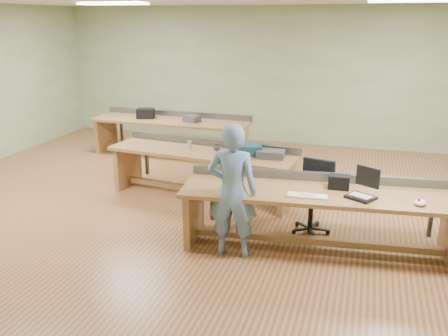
{
  "coord_description": "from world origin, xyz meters",
  "views": [
    {
      "loc": [
        2.04,
        -6.51,
        2.73
      ],
      "look_at": [
        0.23,
        -0.6,
        0.76
      ],
      "focal_mm": 38.0,
      "sensor_mm": 36.0,
      "label": 1
    }
  ],
  "objects_px": {
    "person": "(232,191)",
    "parts_bin_teal": "(247,149)",
    "camera_bag": "(339,182)",
    "task_chair": "(312,206)",
    "workbench_front": "(318,204)",
    "workbench_mid": "(203,162)",
    "mug": "(217,147)",
    "parts_bin_grey": "(271,154)",
    "drinks_can": "(189,145)",
    "laptop_base": "(361,197)",
    "workbench_back": "(171,128)"
  },
  "relations": [
    {
      "from": "task_chair",
      "to": "workbench_back",
      "type": "bearing_deg",
      "value": 151.98
    },
    {
      "from": "parts_bin_teal",
      "to": "mug",
      "type": "xyz_separation_m",
      "value": [
        -0.51,
        0.08,
        -0.03
      ]
    },
    {
      "from": "person",
      "to": "laptop_base",
      "type": "xyz_separation_m",
      "value": [
        1.43,
        0.35,
        -0.04
      ]
    },
    {
      "from": "mug",
      "to": "drinks_can",
      "type": "bearing_deg",
      "value": -173.49
    },
    {
      "from": "laptop_base",
      "to": "parts_bin_teal",
      "type": "relative_size",
      "value": 0.69
    },
    {
      "from": "drinks_can",
      "to": "workbench_back",
      "type": "bearing_deg",
      "value": 120.43
    },
    {
      "from": "mug",
      "to": "drinks_can",
      "type": "relative_size",
      "value": 0.88
    },
    {
      "from": "person",
      "to": "parts_bin_grey",
      "type": "height_order",
      "value": "person"
    },
    {
      "from": "camera_bag",
      "to": "mug",
      "type": "xyz_separation_m",
      "value": [
        -1.95,
        1.23,
        -0.04
      ]
    },
    {
      "from": "laptop_base",
      "to": "parts_bin_grey",
      "type": "xyz_separation_m",
      "value": [
        -1.33,
        1.34,
        0.04
      ]
    },
    {
      "from": "person",
      "to": "drinks_can",
      "type": "distance_m",
      "value": 2.17
    },
    {
      "from": "workbench_front",
      "to": "person",
      "type": "height_order",
      "value": "person"
    },
    {
      "from": "parts_bin_grey",
      "to": "mug",
      "type": "relative_size",
      "value": 3.52
    },
    {
      "from": "mug",
      "to": "drinks_can",
      "type": "height_order",
      "value": "drinks_can"
    },
    {
      "from": "parts_bin_teal",
      "to": "drinks_can",
      "type": "distance_m",
      "value": 0.95
    },
    {
      "from": "mug",
      "to": "parts_bin_teal",
      "type": "bearing_deg",
      "value": -8.69
    },
    {
      "from": "workbench_back",
      "to": "parts_bin_grey",
      "type": "xyz_separation_m",
      "value": [
        2.51,
        -2.12,
        0.24
      ]
    },
    {
      "from": "camera_bag",
      "to": "task_chair",
      "type": "xyz_separation_m",
      "value": [
        -0.33,
        0.33,
        -0.48
      ]
    },
    {
      "from": "workbench_front",
      "to": "laptop_base",
      "type": "height_order",
      "value": "workbench_front"
    },
    {
      "from": "workbench_front",
      "to": "workbench_back",
      "type": "xyz_separation_m",
      "value": [
        -3.35,
        3.32,
        -0.0
      ]
    },
    {
      "from": "person",
      "to": "task_chair",
      "type": "bearing_deg",
      "value": -137.21
    },
    {
      "from": "task_chair",
      "to": "parts_bin_grey",
      "type": "height_order",
      "value": "task_chair"
    },
    {
      "from": "workbench_front",
      "to": "parts_bin_grey",
      "type": "bearing_deg",
      "value": 118.89
    },
    {
      "from": "person",
      "to": "parts_bin_teal",
      "type": "relative_size",
      "value": 3.75
    },
    {
      "from": "parts_bin_grey",
      "to": "parts_bin_teal",
      "type": "bearing_deg",
      "value": 168.33
    },
    {
      "from": "workbench_mid",
      "to": "parts_bin_teal",
      "type": "relative_size",
      "value": 7.07
    },
    {
      "from": "person",
      "to": "mug",
      "type": "distance_m",
      "value": 2.01
    },
    {
      "from": "person",
      "to": "laptop_base",
      "type": "height_order",
      "value": "person"
    },
    {
      "from": "laptop_base",
      "to": "parts_bin_grey",
      "type": "distance_m",
      "value": 1.88
    },
    {
      "from": "laptop_base",
      "to": "parts_bin_teal",
      "type": "height_order",
      "value": "parts_bin_teal"
    },
    {
      "from": "task_chair",
      "to": "mug",
      "type": "relative_size",
      "value": 8.26
    },
    {
      "from": "workbench_front",
      "to": "workbench_mid",
      "type": "distance_m",
      "value": 2.33
    },
    {
      "from": "person",
      "to": "drinks_can",
      "type": "height_order",
      "value": "person"
    },
    {
      "from": "workbench_back",
      "to": "person",
      "type": "bearing_deg",
      "value": -56.42
    },
    {
      "from": "laptop_base",
      "to": "mug",
      "type": "relative_size",
      "value": 2.59
    },
    {
      "from": "parts_bin_grey",
      "to": "task_chair",
      "type": "bearing_deg",
      "value": -45.64
    },
    {
      "from": "parts_bin_teal",
      "to": "drinks_can",
      "type": "bearing_deg",
      "value": 178.35
    },
    {
      "from": "workbench_mid",
      "to": "parts_bin_teal",
      "type": "bearing_deg",
      "value": 5.46
    },
    {
      "from": "person",
      "to": "laptop_base",
      "type": "relative_size",
      "value": 5.42
    },
    {
      "from": "person",
      "to": "drinks_can",
      "type": "xyz_separation_m",
      "value": [
        -1.22,
        1.8,
        0.0
      ]
    },
    {
      "from": "laptop_base",
      "to": "mug",
      "type": "distance_m",
      "value": 2.67
    },
    {
      "from": "camera_bag",
      "to": "mug",
      "type": "bearing_deg",
      "value": 146.23
    },
    {
      "from": "person",
      "to": "mug",
      "type": "bearing_deg",
      "value": -72.93
    },
    {
      "from": "person",
      "to": "parts_bin_teal",
      "type": "height_order",
      "value": "person"
    },
    {
      "from": "camera_bag",
      "to": "mug",
      "type": "height_order",
      "value": "camera_bag"
    },
    {
      "from": "workbench_back",
      "to": "parts_bin_grey",
      "type": "height_order",
      "value": "parts_bin_grey"
    },
    {
      "from": "task_chair",
      "to": "workbench_front",
      "type": "bearing_deg",
      "value": -63.03
    },
    {
      "from": "workbench_mid",
      "to": "task_chair",
      "type": "height_order",
      "value": "task_chair"
    },
    {
      "from": "person",
      "to": "task_chair",
      "type": "distance_m",
      "value": 1.34
    },
    {
      "from": "camera_bag",
      "to": "task_chair",
      "type": "distance_m",
      "value": 0.67
    }
  ]
}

